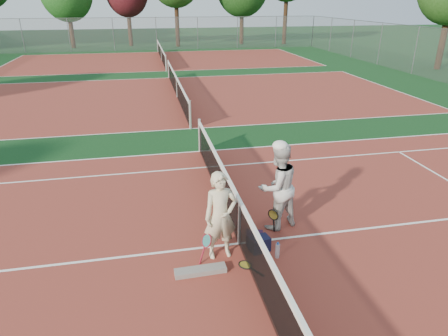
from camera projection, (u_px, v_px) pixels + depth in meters
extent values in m
plane|color=black|center=(239.00, 244.00, 8.21)|extent=(130.00, 130.00, 0.00)
cube|color=maroon|center=(239.00, 243.00, 8.21)|extent=(23.77, 10.97, 0.01)
cube|color=maroon|center=(177.00, 97.00, 20.38)|extent=(23.77, 10.97, 0.01)
cube|color=maroon|center=(162.00, 60.00, 32.55)|extent=(23.77, 10.97, 0.01)
imported|color=beige|center=(221.00, 216.00, 7.51)|extent=(0.68, 0.48, 1.76)
imported|color=silver|center=(278.00, 187.00, 8.48)|extent=(1.13, 1.00, 1.93)
cube|color=black|center=(260.00, 244.00, 7.94)|extent=(0.43, 0.34, 0.30)
cube|color=black|center=(254.00, 238.00, 8.14)|extent=(0.39, 0.31, 0.28)
cube|color=slate|center=(200.00, 271.00, 7.32)|extent=(0.96, 0.25, 0.10)
cylinder|color=#C9E5FF|center=(277.00, 251.00, 7.72)|extent=(0.09, 0.09, 0.30)
cylinder|color=#382314|center=(71.00, 26.00, 39.86)|extent=(0.44, 0.44, 4.28)
cylinder|color=#382314|center=(130.00, 25.00, 41.62)|extent=(0.44, 0.44, 4.21)
cylinder|color=#382314|center=(177.00, 19.00, 40.67)|extent=(0.44, 0.44, 5.42)
cylinder|color=#382314|center=(242.00, 21.00, 43.08)|extent=(0.44, 0.44, 4.74)
cylinder|color=#382314|center=(285.00, 15.00, 42.93)|extent=(0.44, 0.44, 5.92)
cylinder|color=#382314|center=(443.00, 36.00, 27.60)|extent=(0.44, 0.44, 4.43)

